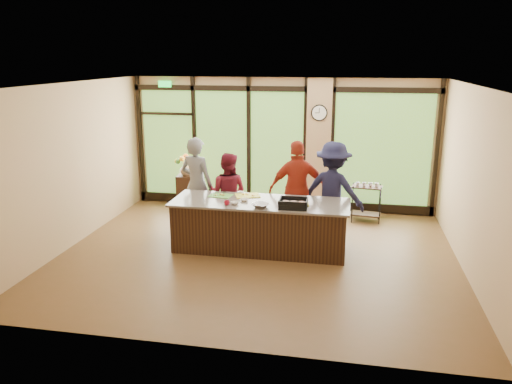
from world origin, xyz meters
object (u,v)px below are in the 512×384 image
at_px(island_base, 260,226).
at_px(flower_stand, 187,192).
at_px(cook_left, 197,184).
at_px(cook_right, 333,191).
at_px(roasting_pan, 293,205).
at_px(bar_cart, 366,198).

height_order(island_base, flower_stand, island_base).
distance_m(island_base, flower_stand, 3.00).
height_order(cook_left, cook_right, cook_left).
height_order(cook_right, roasting_pan, cook_right).
bearing_deg(cook_left, roasting_pan, 167.49).
bearing_deg(roasting_pan, bar_cart, 58.58).
bearing_deg(island_base, roasting_pan, -23.41).
bearing_deg(bar_cart, cook_right, -112.81).
distance_m(cook_left, roasting_pan, 2.36).
distance_m(cook_right, flower_stand, 3.64).
height_order(cook_right, bar_cart, cook_right).
relative_size(cook_left, flower_stand, 2.35).
height_order(roasting_pan, flower_stand, roasting_pan).
distance_m(roasting_pan, flower_stand, 3.69).
bearing_deg(flower_stand, cook_right, -25.33).
bearing_deg(roasting_pan, island_base, 154.92).
distance_m(cook_left, flower_stand, 1.56).
distance_m(island_base, roasting_pan, 0.86).
xyz_separation_m(cook_right, roasting_pan, (-0.63, -1.14, 0.01)).
relative_size(roasting_pan, bar_cart, 0.56).
bearing_deg(flower_stand, roasting_pan, -46.04).
relative_size(cook_right, roasting_pan, 3.91).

